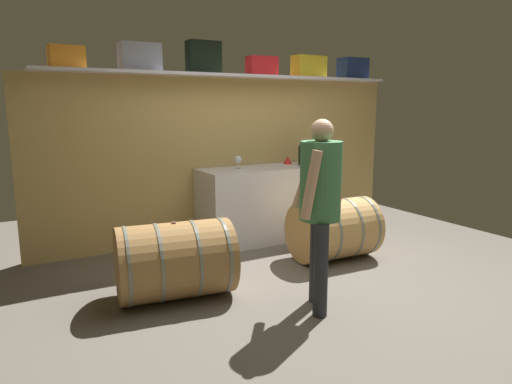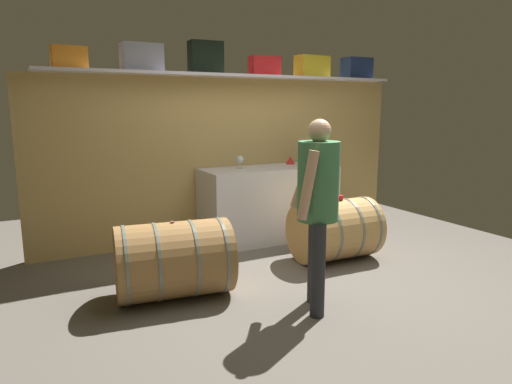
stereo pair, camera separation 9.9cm
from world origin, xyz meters
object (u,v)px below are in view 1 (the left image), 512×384
Objects in this scene: work_cabinet at (267,203)px; tasting_cup at (339,197)px; winemaker_pouring at (320,195)px; wine_bottle_dark at (301,154)px; wine_barrel_near at (334,229)px; toolcase_grey at (140,57)px; red_funnel at (288,160)px; toolcase_navy at (353,69)px; toolcase_yellow at (309,67)px; toolcase_red at (262,66)px; toolcase_black at (203,57)px; wine_glass at (238,160)px; toolcase_orange at (66,57)px; wine_barrel_far at (175,260)px.

work_cabinet reaches higher than tasting_cup.
winemaker_pouring is (-0.94, -0.91, 0.26)m from tasting_cup.
wine_bottle_dark is 0.34× the size of wine_barrel_near.
toolcase_grey is 3.79× the size of red_funnel.
tasting_cup is (-1.17, -1.21, -1.43)m from toolcase_navy.
toolcase_yellow is at bearing -0.75° from toolcase_grey.
toolcase_red is at bearing -0.75° from toolcase_grey.
tasting_cup is at bearing -49.18° from toolcase_black.
wine_barrel_near is 12.50× the size of tasting_cup.
toolcase_black reaches higher than toolcase_red.
wine_bottle_dark is at bearing -141.22° from toolcase_yellow.
toolcase_yellow is 1.57m from wine_glass.
toolcase_orange is 0.71m from toolcase_grey.
wine_barrel_near is (0.19, -1.21, -1.75)m from toolcase_red.
wine_glass is at bearing 174.44° from wine_bottle_dark.
winemaker_pouring reaches higher than wine_glass.
winemaker_pouring is at bearing -31.68° from wine_barrel_far.
toolcase_orange is 2.18m from toolcase_red.
toolcase_grey is 0.96× the size of toolcase_yellow.
toolcase_orange is at bearing 64.31° from winemaker_pouring.
tasting_cup is at bearing -95.10° from red_funnel.
toolcase_red is 1.40m from toolcase_navy.
tasting_cup is (-0.10, -1.14, -0.27)m from red_funnel.
toolcase_orange is 2.75m from red_funnel.
wine_glass reaches higher than wine_barrel_far.
toolcase_black is 1.62m from red_funnel.
wine_barrel_near is at bearing -103.62° from wine_bottle_dark.
toolcase_navy reaches higher than wine_bottle_dark.
toolcase_black reaches higher than red_funnel.
wine_glass is (1.05, -0.16, -1.12)m from toolcase_grey.
toolcase_orange reaches higher than work_cabinet.
toolcase_red is 0.96× the size of toolcase_navy.
toolcase_red is 3.21× the size of red_funnel.
toolcase_navy reaches higher than wine_barrel_far.
toolcase_red reaches higher than work_cabinet.
wine_barrel_near is at bearing -60.33° from wine_glass.
wine_glass is (-0.36, 0.06, 0.54)m from work_cabinet.
toolcase_yellow is 1.21m from red_funnel.
red_funnel is (1.80, -0.08, -1.17)m from toolcase_grey.
toolcase_orange reaches higher than tasting_cup.
wine_glass is at bearing -172.54° from toolcase_navy.
toolcase_orange reaches higher than wine_glass.
wine_bottle_dark is at bearing 78.99° from tasting_cup.
toolcase_black is 2.43m from wine_barrel_far.
toolcase_orange is at bearing 153.28° from tasting_cup.
tasting_cup is 0.05× the size of winemaker_pouring.
toolcase_navy is 0.36× the size of wine_barrel_far.
toolcase_red is at bearing 11.27° from winemaker_pouring.
toolcase_yellow is 1.82m from work_cabinet.
toolcase_navy reaches higher than toolcase_orange.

